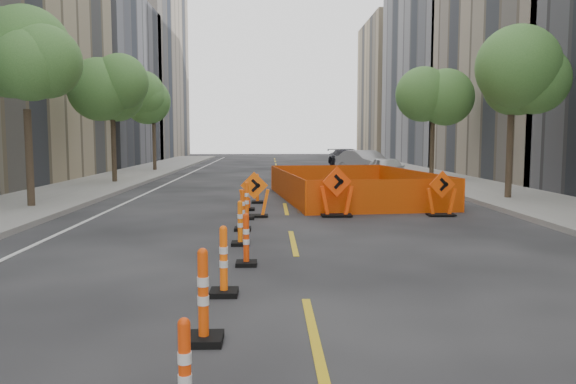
{
  "coord_description": "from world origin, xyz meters",
  "views": [
    {
      "loc": [
        -0.53,
        -8.63,
        2.42
      ],
      "look_at": [
        -0.1,
        4.67,
        1.1
      ],
      "focal_mm": 35.0,
      "sensor_mm": 36.0,
      "label": 1
    }
  ],
  "objects_px": {
    "chevron_sign_center": "(337,192)",
    "parked_car_near": "(388,169)",
    "channelizer_3": "(246,239)",
    "parked_car_mid": "(365,163)",
    "channelizer_0": "(185,375)",
    "channelizer_4": "(240,223)",
    "channelizer_7": "(248,194)",
    "channelizer_6": "(247,200)",
    "channelizer_1": "(203,296)",
    "chevron_sign_right": "(442,193)",
    "parked_car_far": "(348,158)",
    "channelizer_5": "(243,210)",
    "chevron_sign_left": "(254,194)",
    "channelizer_8": "(257,188)",
    "channelizer_2": "(224,261)"
  },
  "relations": [
    {
      "from": "channelizer_6",
      "to": "chevron_sign_right",
      "type": "bearing_deg",
      "value": 4.33
    },
    {
      "from": "channelizer_4",
      "to": "parked_car_mid",
      "type": "bearing_deg",
      "value": 73.61
    },
    {
      "from": "channelizer_0",
      "to": "channelizer_6",
      "type": "xyz_separation_m",
      "value": [
        0.02,
        11.89,
        0.07
      ]
    },
    {
      "from": "channelizer_5",
      "to": "channelizer_7",
      "type": "bearing_deg",
      "value": 90.03
    },
    {
      "from": "channelizer_1",
      "to": "channelizer_3",
      "type": "bearing_deg",
      "value": 85.14
    },
    {
      "from": "channelizer_3",
      "to": "parked_car_near",
      "type": "height_order",
      "value": "parked_car_near"
    },
    {
      "from": "channelizer_5",
      "to": "chevron_sign_right",
      "type": "relative_size",
      "value": 0.77
    },
    {
      "from": "channelizer_0",
      "to": "channelizer_8",
      "type": "bearing_deg",
      "value": 89.11
    },
    {
      "from": "channelizer_7",
      "to": "chevron_sign_right",
      "type": "distance_m",
      "value": 6.13
    },
    {
      "from": "parked_car_near",
      "to": "channelizer_7",
      "type": "bearing_deg",
      "value": -124.77
    },
    {
      "from": "channelizer_5",
      "to": "channelizer_8",
      "type": "xyz_separation_m",
      "value": [
        0.25,
        5.95,
        0.0
      ]
    },
    {
      "from": "channelizer_5",
      "to": "channelizer_7",
      "type": "height_order",
      "value": "channelizer_5"
    },
    {
      "from": "channelizer_3",
      "to": "parked_car_near",
      "type": "relative_size",
      "value": 0.26
    },
    {
      "from": "channelizer_7",
      "to": "chevron_sign_left",
      "type": "bearing_deg",
      "value": -81.12
    },
    {
      "from": "chevron_sign_right",
      "to": "parked_car_far",
      "type": "distance_m",
      "value": 28.05
    },
    {
      "from": "channelizer_3",
      "to": "chevron_sign_left",
      "type": "distance_m",
      "value": 6.4
    },
    {
      "from": "channelizer_5",
      "to": "channelizer_6",
      "type": "distance_m",
      "value": 1.98
    },
    {
      "from": "channelizer_2",
      "to": "parked_car_far",
      "type": "height_order",
      "value": "parked_car_far"
    },
    {
      "from": "channelizer_1",
      "to": "channelizer_8",
      "type": "bearing_deg",
      "value": 88.64
    },
    {
      "from": "chevron_sign_right",
      "to": "parked_car_mid",
      "type": "xyz_separation_m",
      "value": [
        0.73,
        18.08,
        0.08
      ]
    },
    {
      "from": "chevron_sign_center",
      "to": "parked_car_mid",
      "type": "distance_m",
      "value": 18.53
    },
    {
      "from": "channelizer_4",
      "to": "parked_car_near",
      "type": "relative_size",
      "value": 0.26
    },
    {
      "from": "chevron_sign_left",
      "to": "parked_car_far",
      "type": "height_order",
      "value": "parked_car_far"
    },
    {
      "from": "channelizer_1",
      "to": "parked_car_mid",
      "type": "distance_m",
      "value": 29.22
    },
    {
      "from": "channelizer_0",
      "to": "channelizer_8",
      "type": "height_order",
      "value": "channelizer_8"
    },
    {
      "from": "chevron_sign_center",
      "to": "parked_car_near",
      "type": "xyz_separation_m",
      "value": [
        4.34,
        13.19,
        -0.1
      ]
    },
    {
      "from": "channelizer_6",
      "to": "chevron_sign_right",
      "type": "distance_m",
      "value": 5.92
    },
    {
      "from": "channelizer_7",
      "to": "parked_car_mid",
      "type": "xyz_separation_m",
      "value": [
        6.66,
        16.54,
        0.25
      ]
    },
    {
      "from": "channelizer_3",
      "to": "chevron_sign_center",
      "type": "distance_m",
      "value": 6.83
    },
    {
      "from": "chevron_sign_left",
      "to": "chevron_sign_right",
      "type": "height_order",
      "value": "chevron_sign_right"
    },
    {
      "from": "parked_car_far",
      "to": "chevron_sign_right",
      "type": "bearing_deg",
      "value": -106.78
    },
    {
      "from": "channelizer_3",
      "to": "parked_car_mid",
      "type": "relative_size",
      "value": 0.21
    },
    {
      "from": "channelizer_3",
      "to": "channelizer_6",
      "type": "relative_size",
      "value": 0.9
    },
    {
      "from": "channelizer_3",
      "to": "chevron_sign_center",
      "type": "xyz_separation_m",
      "value": [
        2.46,
        6.37,
        0.27
      ]
    },
    {
      "from": "channelizer_0",
      "to": "channelizer_5",
      "type": "distance_m",
      "value": 9.91
    },
    {
      "from": "channelizer_5",
      "to": "chevron_sign_center",
      "type": "height_order",
      "value": "chevron_sign_center"
    },
    {
      "from": "channelizer_5",
      "to": "parked_car_mid",
      "type": "relative_size",
      "value": 0.23
    },
    {
      "from": "channelizer_7",
      "to": "channelizer_1",
      "type": "bearing_deg",
      "value": -90.37
    },
    {
      "from": "channelizer_8",
      "to": "chevron_sign_right",
      "type": "height_order",
      "value": "chevron_sign_right"
    },
    {
      "from": "channelizer_0",
      "to": "channelizer_5",
      "type": "xyz_separation_m",
      "value": [
        -0.0,
        9.91,
        0.06
      ]
    },
    {
      "from": "channelizer_2",
      "to": "chevron_sign_center",
      "type": "relative_size",
      "value": 0.71
    },
    {
      "from": "channelizer_0",
      "to": "channelizer_4",
      "type": "bearing_deg",
      "value": 89.73
    },
    {
      "from": "channelizer_0",
      "to": "channelizer_2",
      "type": "bearing_deg",
      "value": 90.08
    },
    {
      "from": "channelizer_0",
      "to": "parked_car_near",
      "type": "xyz_separation_m",
      "value": [
        7.06,
        25.5,
        0.19
      ]
    },
    {
      "from": "channelizer_3",
      "to": "parked_car_mid",
      "type": "xyz_separation_m",
      "value": [
        6.4,
        24.47,
        0.28
      ]
    },
    {
      "from": "channelizer_3",
      "to": "channelizer_5",
      "type": "xyz_separation_m",
      "value": [
        -0.26,
        3.96,
        0.04
      ]
    },
    {
      "from": "chevron_sign_center",
      "to": "channelizer_0",
      "type": "bearing_deg",
      "value": -117.09
    },
    {
      "from": "channelizer_6",
      "to": "parked_car_mid",
      "type": "relative_size",
      "value": 0.23
    },
    {
      "from": "channelizer_4",
      "to": "parked_car_far",
      "type": "bearing_deg",
      "value": 77.93
    },
    {
      "from": "channelizer_0",
      "to": "channelizer_2",
      "type": "height_order",
      "value": "channelizer_2"
    }
  ]
}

